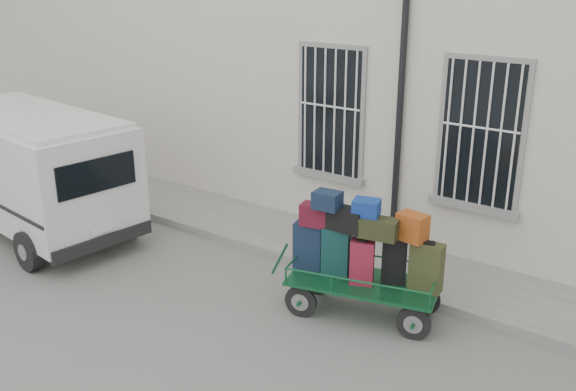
# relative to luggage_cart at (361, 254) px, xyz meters

# --- Properties ---
(ground) EXTENTS (80.00, 80.00, 0.00)m
(ground) POSITION_rel_luggage_cart_xyz_m (-1.60, -0.66, -0.92)
(ground) COLOR slate
(ground) RESTS_ON ground
(building) EXTENTS (24.00, 5.15, 6.00)m
(building) POSITION_rel_luggage_cart_xyz_m (-1.60, 4.84, 2.08)
(building) COLOR beige
(building) RESTS_ON ground
(sidewalk) EXTENTS (24.00, 1.70, 0.15)m
(sidewalk) POSITION_rel_luggage_cart_xyz_m (-1.60, 1.54, -0.85)
(sidewalk) COLOR slate
(sidewalk) RESTS_ON ground
(luggage_cart) EXTENTS (2.46, 1.40, 1.79)m
(luggage_cart) POSITION_rel_luggage_cart_xyz_m (0.00, 0.00, 0.00)
(luggage_cart) COLOR black
(luggage_cart) RESTS_ON ground
(van) EXTENTS (4.63, 2.42, 2.24)m
(van) POSITION_rel_luggage_cart_xyz_m (-6.34, -0.85, 0.36)
(van) COLOR silver
(van) RESTS_ON ground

